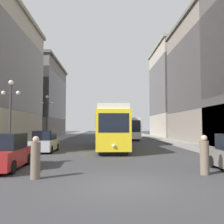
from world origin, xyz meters
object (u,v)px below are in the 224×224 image
(pedestrian_crossing_far, at_px, (36,159))
(lamp_post_left_far, at_px, (47,112))
(parked_car_left_near, at_px, (5,153))
(pedestrian_crossing_near, at_px, (204,156))
(lamp_post_left_near, at_px, (10,105))
(parked_car_left_mid, at_px, (45,142))
(streetcar, at_px, (110,127))
(transit_bus, at_px, (129,128))

(pedestrian_crossing_far, bearing_deg, lamp_post_left_far, 174.16)
(parked_car_left_near, bearing_deg, lamp_post_left_far, 93.92)
(pedestrian_crossing_near, distance_m, pedestrian_crossing_far, 7.49)
(pedestrian_crossing_near, xyz_separation_m, lamp_post_left_near, (-11.62, 7.19, 2.94))
(parked_car_left_near, bearing_deg, pedestrian_crossing_near, -12.69)
(parked_car_left_mid, bearing_deg, pedestrian_crossing_far, -78.59)
(streetcar, relative_size, transit_bus, 1.16)
(pedestrian_crossing_near, xyz_separation_m, pedestrian_crossing_far, (-7.47, -0.63, -0.01))
(parked_car_left_near, bearing_deg, streetcar, 60.08)
(lamp_post_left_near, bearing_deg, transit_bus, 62.81)
(lamp_post_left_near, bearing_deg, pedestrian_crossing_far, -62.05)
(pedestrian_crossing_near, relative_size, lamp_post_left_far, 0.31)
(streetcar, bearing_deg, pedestrian_crossing_far, -105.22)
(transit_bus, height_order, parked_car_left_near, transit_bus)
(lamp_post_left_far, bearing_deg, pedestrian_crossing_near, -57.77)
(parked_car_left_near, bearing_deg, lamp_post_left_near, 106.61)
(pedestrian_crossing_far, bearing_deg, transit_bus, 148.55)
(transit_bus, relative_size, lamp_post_left_near, 2.07)
(streetcar, height_order, lamp_post_left_far, lamp_post_left_far)
(transit_bus, distance_m, pedestrian_crossing_far, 30.34)
(pedestrian_crossing_far, xyz_separation_m, lamp_post_left_far, (-4.15, 19.05, 3.12))
(transit_bus, distance_m, lamp_post_left_near, 24.44)
(transit_bus, relative_size, pedestrian_crossing_far, 6.41)
(streetcar, relative_size, lamp_post_left_near, 2.41)
(parked_car_left_near, height_order, lamp_post_left_far, lamp_post_left_far)
(transit_bus, height_order, pedestrian_crossing_far, transit_bus)
(parked_car_left_near, bearing_deg, pedestrian_crossing_far, -48.95)
(parked_car_left_mid, height_order, pedestrian_crossing_near, parked_car_left_mid)
(streetcar, xyz_separation_m, transit_bus, (3.50, 16.05, -0.15))
(parked_car_left_near, xyz_separation_m, parked_car_left_mid, (0.00, 8.24, -0.00))
(pedestrian_crossing_near, distance_m, lamp_post_left_near, 13.97)
(parked_car_left_near, height_order, lamp_post_left_near, lamp_post_left_near)
(streetcar, distance_m, parked_car_left_mid, 6.53)
(streetcar, distance_m, pedestrian_crossing_near, 13.49)
(streetcar, bearing_deg, pedestrian_crossing_near, -73.45)
(parked_car_left_mid, distance_m, pedestrian_crossing_far, 10.84)
(parked_car_left_mid, relative_size, lamp_post_left_near, 0.77)
(lamp_post_left_far, bearing_deg, parked_car_left_near, -83.51)
(parked_car_left_mid, height_order, lamp_post_left_far, lamp_post_left_far)
(streetcar, relative_size, pedestrian_crossing_near, 7.41)
(parked_car_left_mid, distance_m, lamp_post_left_far, 9.20)
(parked_car_left_near, height_order, pedestrian_crossing_near, parked_car_left_near)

